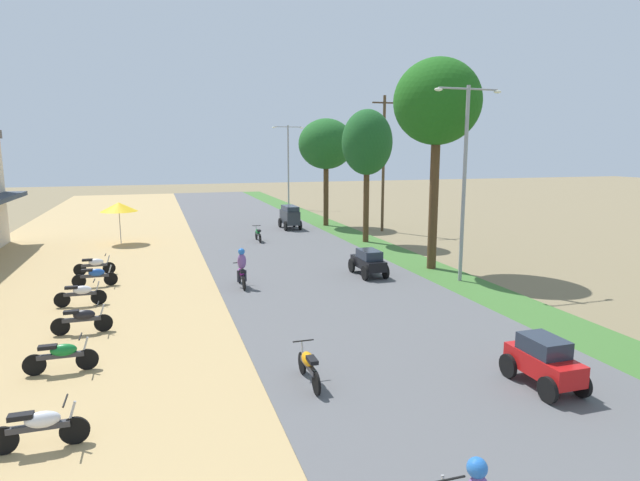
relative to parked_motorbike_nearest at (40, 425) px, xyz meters
The scene contains 19 objects.
parked_motorbike_nearest is the anchor object (origin of this frame).
parked_motorbike_second 3.74m from the parked_motorbike_nearest, 92.80° to the left, with size 1.80×0.54×0.94m.
parked_motorbike_third 6.75m from the parked_motorbike_nearest, 90.35° to the left, with size 1.80×0.54×0.94m.
parked_motorbike_fourth 9.97m from the parked_motorbike_nearest, 92.69° to the left, with size 1.80×0.54×0.94m.
parked_motorbike_fifth 12.81m from the parked_motorbike_nearest, 91.14° to the left, with size 1.80×0.54×0.94m.
parked_motorbike_sixth 15.05m from the parked_motorbike_nearest, 91.85° to the left, with size 1.80×0.54×0.94m.
vendor_umbrella 23.50m from the parked_motorbike_nearest, 89.62° to the left, with size 2.20×2.20×2.52m.
median_tree_second 20.30m from the parked_motorbike_nearest, 38.08° to the left, with size 4.04×4.04×9.83m.
median_tree_third 25.07m from the parked_motorbike_nearest, 53.03° to the left, with size 3.07×3.07×8.08m.
median_tree_fourth 31.29m from the parked_motorbike_nearest, 61.76° to the left, with size 4.10×4.10×7.95m.
streetlamp_near 17.98m from the parked_motorbike_nearest, 31.51° to the left, with size 3.16×0.20×8.30m.
streetlamp_mid 42.92m from the parked_motorbike_nearest, 69.60° to the left, with size 3.16×0.20×8.01m.
utility_pole_near 29.78m from the parked_motorbike_nearest, 53.22° to the left, with size 1.80×0.20×9.40m.
car_hatchback_red 11.03m from the parked_motorbike_nearest, ahead, with size 1.04×2.00×1.23m.
car_sedan_black 15.93m from the parked_motorbike_nearest, 44.35° to the left, with size 1.10×2.26×1.19m.
car_van_charcoal 28.56m from the parked_motorbike_nearest, 66.25° to the left, with size 1.19×2.41×1.67m.
motorbike_ahead_second 5.80m from the parked_motorbike_nearest, 11.89° to the left, with size 0.54×1.80×0.94m.
motorbike_ahead_third 12.18m from the parked_motorbike_nearest, 62.78° to the left, with size 0.54×1.80×1.66m.
motorbike_ahead_fourth 23.16m from the parked_motorbike_nearest, 68.97° to the left, with size 0.54×1.80×0.94m.
Camera 1 is at (-6.76, -1.57, 5.72)m, focal length 29.48 mm.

